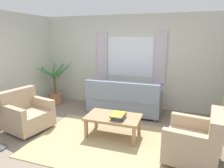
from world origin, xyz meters
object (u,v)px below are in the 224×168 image
at_px(armchair_left, 26,114).
at_px(armchair_right, 195,141).
at_px(coffee_table, 113,119).
at_px(couch, 124,100).
at_px(potted_plant, 55,86).
at_px(book_stack_on_table, 118,116).

height_order(armchair_left, armchair_right, same).
relative_size(armchair_right, coffee_table, 0.87).
distance_m(couch, potted_plant, 2.21).
relative_size(armchair_right, book_stack_on_table, 2.74).
bearing_deg(potted_plant, coffee_table, -31.35).
xyz_separation_m(book_stack_on_table, potted_plant, (-2.45, 1.49, 0.07)).
distance_m(armchair_left, armchair_right, 3.45).
xyz_separation_m(armchair_right, coffee_table, (-1.53, 0.37, 0.03)).
relative_size(couch, armchair_right, 1.99).
bearing_deg(book_stack_on_table, potted_plant, 148.70).
relative_size(armchair_right, potted_plant, 0.71).
distance_m(couch, book_stack_on_table, 1.37).
relative_size(couch, armchair_left, 1.89).
bearing_deg(armchair_left, armchair_right, -78.16).
xyz_separation_m(couch, armchair_left, (-1.79, -1.57, -0.01)).
height_order(book_stack_on_table, potted_plant, potted_plant).
height_order(couch, potted_plant, potted_plant).
xyz_separation_m(armchair_left, armchair_right, (3.45, -0.07, 0.00)).
distance_m(armchair_left, coffee_table, 1.94).
distance_m(book_stack_on_table, potted_plant, 2.87).
bearing_deg(couch, book_stack_on_table, 100.63).
height_order(couch, coffee_table, couch).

